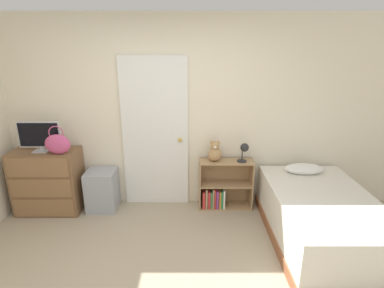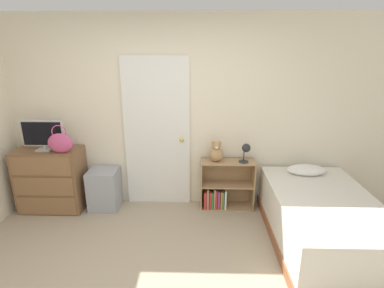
% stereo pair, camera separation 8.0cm
% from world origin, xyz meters
% --- Properties ---
extents(wall_back, '(10.00, 0.06, 2.55)m').
position_xyz_m(wall_back, '(0.00, 1.94, 1.27)').
color(wall_back, beige).
rests_on(wall_back, ground_plane).
extents(door_closed, '(0.88, 0.09, 2.04)m').
position_xyz_m(door_closed, '(-0.15, 1.89, 1.02)').
color(door_closed, white).
rests_on(door_closed, ground_plane).
extents(dresser, '(0.84, 0.45, 0.86)m').
position_xyz_m(dresser, '(-1.58, 1.67, 0.43)').
color(dresser, brown).
rests_on(dresser, ground_plane).
extents(tv, '(0.54, 0.16, 0.40)m').
position_xyz_m(tv, '(-1.59, 1.65, 1.06)').
color(tv, '#B7B7BC').
rests_on(tv, dresser).
extents(handbag, '(0.32, 0.13, 0.36)m').
position_xyz_m(handbag, '(-1.33, 1.55, 0.99)').
color(handbag, '#C64C7F').
rests_on(handbag, dresser).
extents(storage_bin, '(0.39, 0.37, 0.55)m').
position_xyz_m(storage_bin, '(-0.88, 1.71, 0.28)').
color(storage_bin, '#999EA8').
rests_on(storage_bin, ground_plane).
extents(bookshelf, '(0.72, 0.27, 0.68)m').
position_xyz_m(bookshelf, '(0.74, 1.77, 0.27)').
color(bookshelf, tan).
rests_on(bookshelf, ground_plane).
extents(teddy_bear, '(0.18, 0.18, 0.28)m').
position_xyz_m(teddy_bear, '(0.64, 1.76, 0.81)').
color(teddy_bear, tan).
rests_on(teddy_bear, bookshelf).
extents(desk_lamp, '(0.14, 0.14, 0.26)m').
position_xyz_m(desk_lamp, '(1.02, 1.72, 0.86)').
color(desk_lamp, '#262628').
rests_on(desk_lamp, bookshelf).
extents(bed, '(1.11, 1.81, 0.68)m').
position_xyz_m(bed, '(1.81, 0.99, 0.29)').
color(bed, brown).
rests_on(bed, ground_plane).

